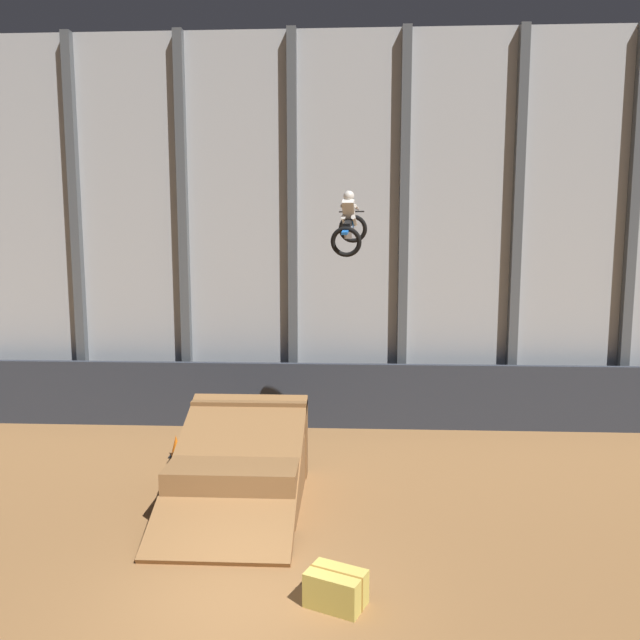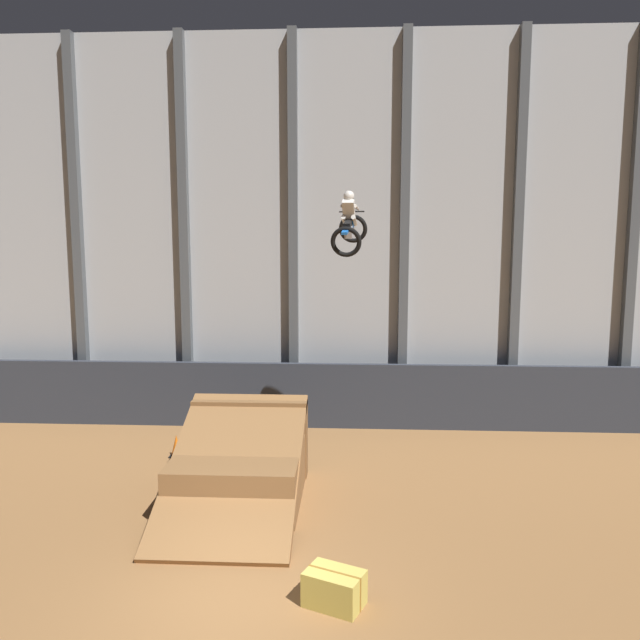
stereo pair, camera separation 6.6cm
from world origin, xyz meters
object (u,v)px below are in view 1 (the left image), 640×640
(hay_bale_trackside, at_px, (336,588))
(dirt_ramp, at_px, (242,466))
(rider_bike_solo, at_px, (349,226))
(traffic_cone_arena_edge, at_px, (176,446))

(hay_bale_trackside, bearing_deg, dirt_ramp, 118.28)
(rider_bike_solo, distance_m, traffic_cone_arena_edge, 7.40)
(traffic_cone_arena_edge, relative_size, hay_bale_trackside, 0.54)
(rider_bike_solo, bearing_deg, traffic_cone_arena_edge, -179.38)
(rider_bike_solo, distance_m, hay_bale_trackside, 8.38)
(dirt_ramp, relative_size, rider_bike_solo, 2.46)
(traffic_cone_arena_edge, distance_m, hay_bale_trackside, 7.89)
(hay_bale_trackside, bearing_deg, rider_bike_solo, 88.48)
(traffic_cone_arena_edge, xyz_separation_m, hay_bale_trackside, (4.41, -6.54, -0.00))
(traffic_cone_arena_edge, bearing_deg, rider_bike_solo, -6.14)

